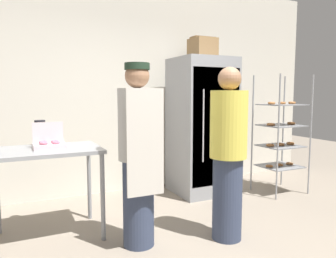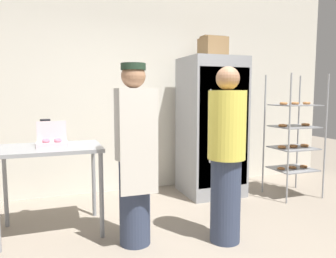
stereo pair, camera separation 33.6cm
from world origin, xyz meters
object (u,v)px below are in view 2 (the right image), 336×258
(donut_box, at_px, (52,142))
(baking_rack, at_px, (294,137))
(blender_pitcher, at_px, (46,133))
(cardboard_storage_box, at_px, (213,48))
(person_baker, at_px, (134,152))
(person_customer, at_px, (226,154))
(refrigerator, at_px, (211,127))

(donut_box, bearing_deg, baking_rack, 2.90)
(blender_pitcher, distance_m, cardboard_storage_box, 2.52)
(person_baker, distance_m, person_customer, 0.86)
(person_customer, bearing_deg, person_baker, 163.99)
(baking_rack, height_order, person_baker, person_baker)
(cardboard_storage_box, height_order, person_customer, cardboard_storage_box)
(person_baker, relative_size, person_customer, 1.01)
(cardboard_storage_box, bearing_deg, person_baker, -138.75)
(baking_rack, xyz_separation_m, person_baker, (-2.43, -0.71, 0.05))
(donut_box, distance_m, person_customer, 1.73)
(baking_rack, bearing_deg, donut_box, -177.10)
(cardboard_storage_box, height_order, person_baker, cardboard_storage_box)
(refrigerator, distance_m, person_customer, 1.55)
(donut_box, relative_size, person_customer, 0.18)
(baking_rack, bearing_deg, refrigerator, 154.62)
(cardboard_storage_box, xyz_separation_m, person_customer, (-0.63, -1.52, -1.21))
(blender_pitcher, height_order, cardboard_storage_box, cardboard_storage_box)
(refrigerator, bearing_deg, person_customer, -111.95)
(blender_pitcher, bearing_deg, donut_box, -76.28)
(refrigerator, height_order, donut_box, refrigerator)
(donut_box, relative_size, cardboard_storage_box, 0.86)
(refrigerator, xyz_separation_m, person_baker, (-1.41, -1.19, -0.08))
(refrigerator, xyz_separation_m, blender_pitcher, (-2.18, -0.40, 0.05))
(refrigerator, bearing_deg, blender_pitcher, -169.67)
(refrigerator, xyz_separation_m, donut_box, (-2.12, -0.65, -0.02))
(refrigerator, distance_m, person_baker, 1.85)
(baking_rack, relative_size, blender_pitcher, 6.46)
(refrigerator, height_order, blender_pitcher, refrigerator)
(baking_rack, xyz_separation_m, blender_pitcher, (-3.21, 0.09, 0.18))
(donut_box, bearing_deg, person_customer, -27.00)
(baking_rack, distance_m, person_customer, 1.86)
(donut_box, xyz_separation_m, person_customer, (1.54, -0.79, -0.08))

